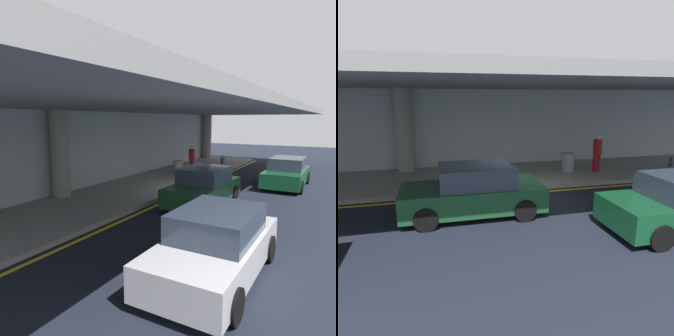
% 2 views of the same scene
% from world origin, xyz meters
% --- Properties ---
extents(ground_plane, '(60.00, 60.00, 0.00)m').
position_xyz_m(ground_plane, '(0.00, 0.00, 0.00)').
color(ground_plane, black).
extents(sidewalk, '(26.00, 4.20, 0.15)m').
position_xyz_m(sidewalk, '(0.00, 3.10, 0.07)').
color(sidewalk, gray).
rests_on(sidewalk, ground).
extents(lane_stripe_yellow, '(26.00, 0.14, 0.01)m').
position_xyz_m(lane_stripe_yellow, '(0.00, 0.75, 0.00)').
color(lane_stripe_yellow, yellow).
rests_on(lane_stripe_yellow, ground).
extents(support_column_left_mid, '(0.75, 0.75, 3.65)m').
position_xyz_m(support_column_left_mid, '(-4.00, 4.77, 1.97)').
color(support_column_left_mid, gray).
rests_on(support_column_left_mid, sidewalk).
extents(support_column_center, '(0.75, 0.75, 3.65)m').
position_xyz_m(support_column_center, '(12.00, 4.77, 1.97)').
color(support_column_center, gray).
rests_on(support_column_center, sidewalk).
extents(ceiling_overhang, '(28.00, 13.20, 0.30)m').
position_xyz_m(ceiling_overhang, '(0.00, 2.60, 3.95)').
color(ceiling_overhang, gray).
rests_on(ceiling_overhang, support_column_far_left).
extents(terminal_back_wall, '(26.00, 0.30, 3.80)m').
position_xyz_m(terminal_back_wall, '(0.00, 5.35, 1.90)').
color(terminal_back_wall, '#A8BABD').
rests_on(terminal_back_wall, ground).
extents(car_dark_green, '(4.10, 1.92, 1.50)m').
position_xyz_m(car_dark_green, '(-1.68, -0.81, 0.71)').
color(car_dark_green, '#184527').
rests_on(car_dark_green, ground).
extents(car_silver, '(4.10, 1.92, 1.50)m').
position_xyz_m(car_silver, '(-7.00, -3.37, 0.71)').
color(car_silver, '#BAB6BA').
rests_on(car_silver, ground).
extents(car_dark_green_no2, '(4.10, 1.92, 1.50)m').
position_xyz_m(car_dark_green_no2, '(3.50, -3.15, 0.71)').
color(car_dark_green_no2, '#114225').
rests_on(car_dark_green_no2, ground).
extents(traveler_with_luggage, '(0.38, 0.38, 1.68)m').
position_xyz_m(traveler_with_luggage, '(4.36, 2.59, 1.11)').
color(traveler_with_luggage, maroon).
rests_on(traveler_with_luggage, sidewalk).
extents(suitcase_upright_primary, '(0.36, 0.22, 0.90)m').
position_xyz_m(suitcase_upright_primary, '(7.79, 1.79, 0.46)').
color(suitcase_upright_primary, '#52535D').
rests_on(suitcase_upright_primary, sidewalk).
extents(trash_bin_steel, '(0.56, 0.56, 0.85)m').
position_xyz_m(trash_bin_steel, '(3.08, 2.85, 0.57)').
color(trash_bin_steel, gray).
rests_on(trash_bin_steel, sidewalk).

